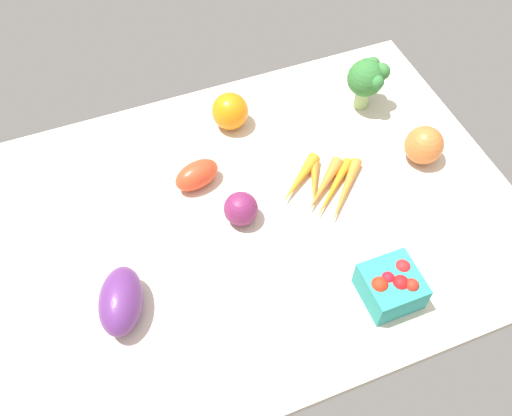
% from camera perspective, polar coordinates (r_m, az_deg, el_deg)
% --- Properties ---
extents(tablecloth, '(1.04, 0.76, 0.02)m').
position_cam_1_polar(tablecloth, '(1.11, 0.00, -0.89)').
color(tablecloth, beige).
rests_on(tablecloth, ground).
extents(roma_tomato, '(0.11, 0.08, 0.06)m').
position_cam_1_polar(roma_tomato, '(1.13, -6.13, 3.41)').
color(roma_tomato, '#E34123').
rests_on(roma_tomato, tablecloth).
extents(berry_basket, '(0.10, 0.10, 0.07)m').
position_cam_1_polar(berry_basket, '(1.01, 13.79, -7.76)').
color(berry_basket, teal).
rests_on(berry_basket, tablecloth).
extents(heirloom_tomato_orange, '(0.08, 0.08, 0.08)m').
position_cam_1_polar(heirloom_tomato_orange, '(1.21, 16.94, 6.23)').
color(heirloom_tomato_orange, orange).
rests_on(heirloom_tomato_orange, tablecloth).
extents(carrot_bunch, '(0.21, 0.19, 0.03)m').
position_cam_1_polar(carrot_bunch, '(1.14, 6.91, 2.28)').
color(carrot_bunch, orange).
rests_on(carrot_bunch, tablecloth).
extents(red_onion_center, '(0.07, 0.07, 0.07)m').
position_cam_1_polar(red_onion_center, '(1.07, -1.60, -0.01)').
color(red_onion_center, '#772353').
rests_on(red_onion_center, tablecloth).
extents(bell_pepper_orange, '(0.09, 0.09, 0.08)m').
position_cam_1_polar(bell_pepper_orange, '(1.23, -2.69, 9.94)').
color(bell_pepper_orange, orange).
rests_on(bell_pepper_orange, tablecloth).
extents(broccoli_head, '(0.09, 0.10, 0.12)m').
position_cam_1_polar(broccoli_head, '(1.27, 11.38, 13.11)').
color(broccoli_head, '#9EBF75').
rests_on(broccoli_head, tablecloth).
extents(eggplant, '(0.11, 0.15, 0.08)m').
position_cam_1_polar(eggplant, '(0.99, -13.77, -9.29)').
color(eggplant, '#5E2C72').
rests_on(eggplant, tablecloth).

